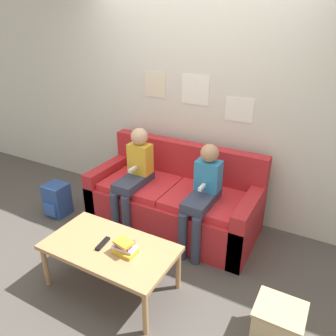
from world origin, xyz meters
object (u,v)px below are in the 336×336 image
person_right (202,193)px  coffee_table (110,250)px  storage_box (278,323)px  tv_remote (103,244)px  backpack (57,200)px  person_left (134,174)px  couch (174,201)px

person_right → coffee_table: bearing=-115.9°
coffee_table → storage_box: bearing=7.1°
tv_remote → backpack: bearing=146.0°
backpack → person_right: bearing=9.0°
person_right → person_left: bearing=179.5°
couch → person_left: (-0.38, -0.19, 0.33)m
backpack → person_left: bearing=16.7°
couch → backpack: bearing=-160.1°
person_left → tv_remote: size_ratio=6.32×
person_left → backpack: person_left is taller
couch → storage_box: (1.34, -0.92, -0.15)m
coffee_table → storage_box: size_ratio=3.15×
person_right → backpack: bearing=-171.0°
person_right → storage_box: (0.93, -0.72, -0.46)m
tv_remote → storage_box: bearing=0.6°
coffee_table → person_left: 1.00m
couch → tv_remote: couch is taller
person_right → tv_remote: size_ratio=6.12×
couch → person_right: person_right is taller
coffee_table → storage_box: coffee_table is taller
coffee_table → person_left: (-0.36, 0.90, 0.24)m
couch → tv_remote: (-0.08, -1.10, 0.14)m
couch → person_right: (0.41, -0.20, 0.31)m
couch → tv_remote: 1.11m
couch → person_left: bearing=-152.9°
person_left → backpack: (-0.93, -0.28, -0.44)m
storage_box → backpack: bearing=170.4°
coffee_table → backpack: (-1.28, 0.62, -0.20)m
coffee_table → backpack: 1.44m
tv_remote → storage_box: 1.46m
person_left → tv_remote: person_left is taller
tv_remote → person_right: bearing=54.6°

